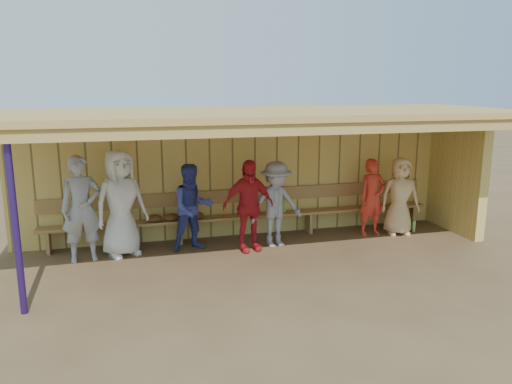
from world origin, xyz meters
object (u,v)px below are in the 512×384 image
player_g (372,197)px  bench (246,210)px  player_d (248,206)px  player_a (82,209)px  player_b (121,203)px  player_e (276,204)px  player_c (192,208)px  player_h (400,196)px

player_g → bench: size_ratio=0.20×
player_d → player_g: player_d is taller
player_a → player_b: (0.63, 0.11, 0.03)m
player_a → player_g: size_ratio=1.18×
player_e → player_g: (2.02, 0.16, -0.03)m
player_a → player_d: bearing=-12.5°
player_e → player_g: 2.03m
player_c → player_e: bearing=-16.0°
player_a → player_e: bearing=-9.8°
player_a → player_g: 5.37m
player_d → bench: size_ratio=0.22×
player_a → player_c: player_a is taller
bench → player_b: bearing=-167.8°
player_d → player_e: bearing=2.5°
player_e → bench: bearing=108.0°
player_c → bench: 1.25m
player_a → player_b: bearing=1.9°
player_c → player_g: bearing=-9.5°
bench → player_e: bearing=-61.1°
player_e → player_a: bearing=167.5°
player_e → bench: size_ratio=0.21×
player_d → player_a: bearing=165.9°
player_e → bench: (-0.39, 0.71, -0.26)m
player_b → player_e: bearing=-28.6°
player_c → player_d: bearing=-26.6°
player_e → player_d: bearing=-178.7°
player_c → player_e: size_ratio=0.99×
player_h → bench: size_ratio=0.20×
player_c → player_g: 3.52m
player_h → bench: 3.04m
player_g → bench: bearing=161.7°
player_a → player_g: player_a is taller
player_b → player_d: bearing=-32.8°
player_d → player_g: bearing=-3.5°
bench → player_g: bearing=-12.7°
player_a → player_g: bearing=-7.5°
player_b → player_g: player_b is taller
player_g → bench: player_g is taller
player_b → player_h: bearing=-25.8°
player_d → player_g: size_ratio=1.08×
player_a → player_h: player_a is taller
player_e → player_g: size_ratio=1.03×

